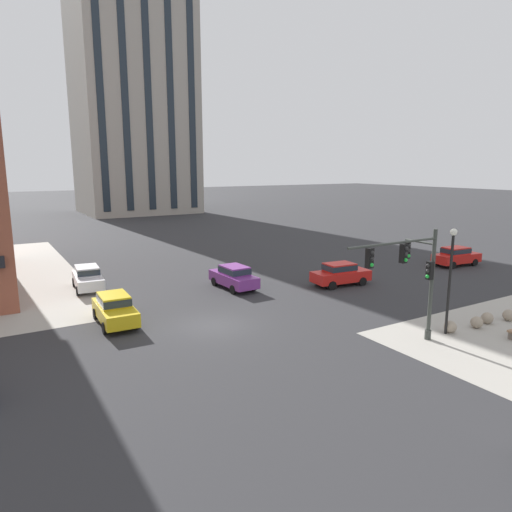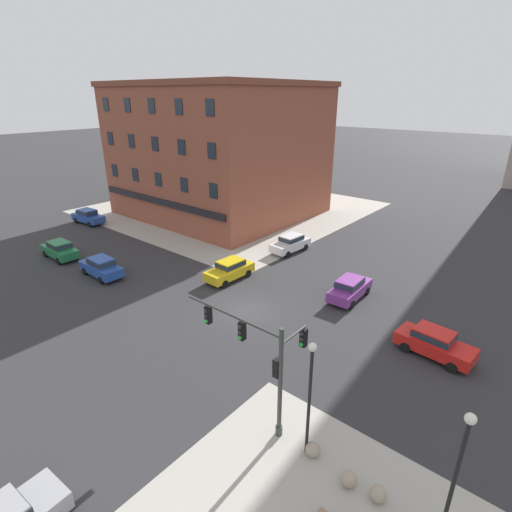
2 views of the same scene
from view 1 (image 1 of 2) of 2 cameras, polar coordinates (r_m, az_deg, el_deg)
ground_plane at (r=26.06m, az=-5.34°, el=-8.55°), size 320.00×320.00×0.00m
traffic_signal_main at (r=23.84m, az=18.88°, el=-1.68°), size 5.82×2.09×5.69m
bollard_sphere_curb_a at (r=26.86m, az=22.85°, el=-8.05°), size 0.65×0.65×0.65m
bollard_sphere_curb_b at (r=28.19m, az=25.59°, el=-7.39°), size 0.65×0.65×0.65m
bollard_sphere_curb_c at (r=29.21m, az=26.64°, el=-6.86°), size 0.65×0.65×0.65m
bollard_sphere_curb_d at (r=30.31m, az=28.72°, el=-6.42°), size 0.65×0.65×0.65m
street_lamp_corner_near at (r=25.78m, az=22.89°, el=-1.51°), size 0.36×0.36×5.61m
car_main_northbound_near at (r=44.66m, az=23.47°, el=0.05°), size 4.53×2.17×1.68m
car_main_northbound_far at (r=34.81m, az=10.37°, el=-2.09°), size 4.53×2.17×1.68m
car_main_southbound_far at (r=35.22m, az=-20.06°, el=-2.44°), size 2.16×4.53×1.68m
car_cross_eastbound at (r=33.38m, az=-2.75°, el=-2.48°), size 2.02×4.46×1.68m
car_cross_westbound at (r=27.16m, az=-17.05°, el=-6.14°), size 2.02×4.47×1.68m
residential_tower_skyline_right at (r=94.90m, az=-15.26°, el=23.85°), size 20.25×18.14×60.72m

